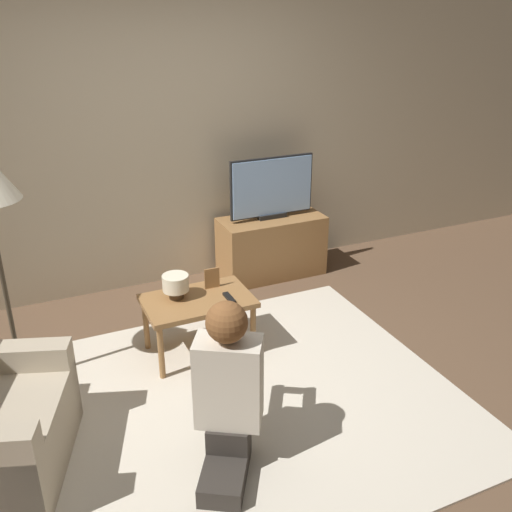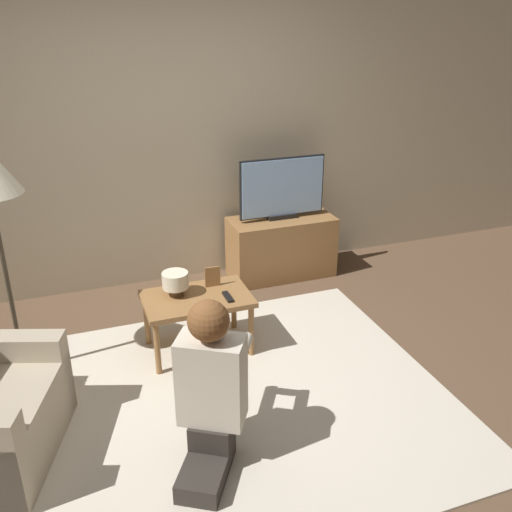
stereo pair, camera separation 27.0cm
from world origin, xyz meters
TOP-DOWN VIEW (x-y plane):
  - ground_plane at (0.00, 0.00)m, footprint 10.00×10.00m
  - wall_back at (0.00, 1.93)m, footprint 10.00×0.06m
  - rug at (0.00, 0.00)m, footprint 2.54×2.31m
  - tv_stand at (0.92, 1.61)m, footprint 0.93×0.42m
  - tv at (0.92, 1.62)m, footprint 0.77×0.08m
  - coffee_table at (-0.10, 0.65)m, footprint 0.73×0.47m
  - person_kneeling at (-0.30, -0.42)m, footprint 0.61×0.79m
  - picture_frame at (0.04, 0.76)m, footprint 0.11×0.01m
  - table_lamp at (-0.23, 0.72)m, footprint 0.18×0.18m
  - remote at (0.09, 0.55)m, footprint 0.04×0.15m

SIDE VIEW (x-z plane):
  - ground_plane at x=0.00m, z-range 0.00..0.00m
  - rug at x=0.00m, z-range 0.00..0.02m
  - tv_stand at x=0.92m, z-range 0.00..0.55m
  - coffee_table at x=-0.10m, z-range 0.16..0.60m
  - remote at x=0.09m, z-range 0.44..0.46m
  - person_kneeling at x=-0.30m, z-range 0.02..0.99m
  - picture_frame at x=0.04m, z-range 0.44..0.59m
  - table_lamp at x=-0.23m, z-range 0.46..0.63m
  - tv at x=0.92m, z-range 0.55..1.10m
  - wall_back at x=0.00m, z-range 0.00..2.60m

